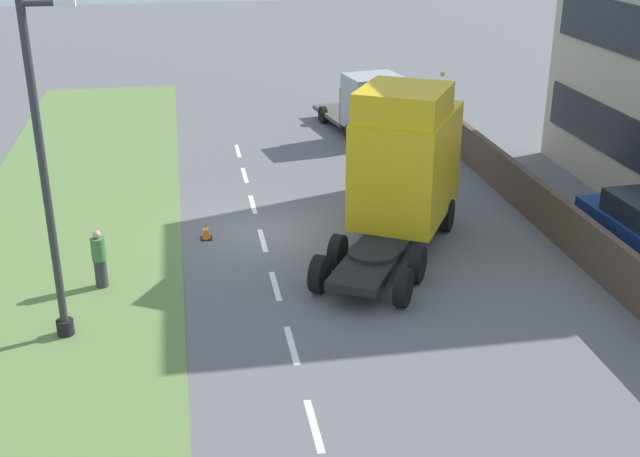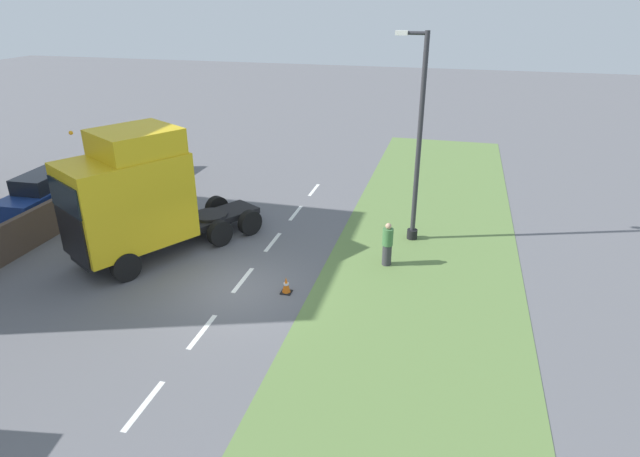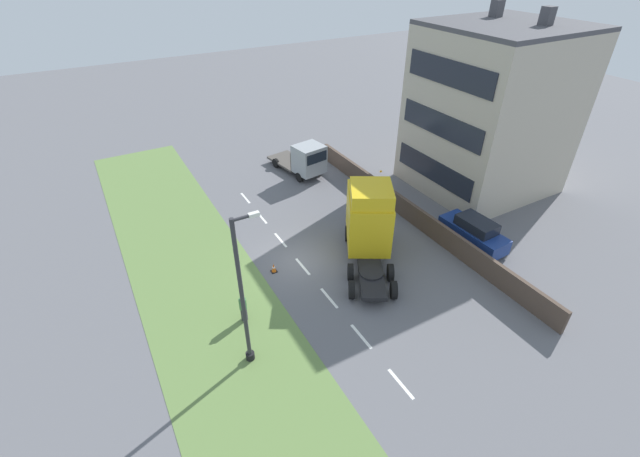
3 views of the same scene
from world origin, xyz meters
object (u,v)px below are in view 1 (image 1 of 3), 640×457
Objects in this scene: flatbed_truck at (369,104)px; lamp_post at (49,196)px; traffic_cone_lead at (206,231)px; lorry_cab at (404,164)px; pedestrian at (100,260)px.

flatbed_truck is 0.76× the size of lamp_post.
flatbed_truck is 10.46× the size of traffic_cone_lead.
lorry_cab is 11.37m from flatbed_truck.
flatbed_truck is at bearing 50.84° from pedestrian.
traffic_cone_lead is at bearing 43.59° from pedestrian.
lamp_post reaches higher than flatbed_truck.
traffic_cone_lead is (3.61, 5.36, -3.34)m from lamp_post.
lamp_post is 3.83m from pedestrian.
lamp_post is 13.80× the size of traffic_cone_lead.
lamp_post is at bearing 44.69° from flatbed_truck.
traffic_cone_lead is at bearing -159.83° from lorry_cab.
pedestrian is 4.13m from traffic_cone_lead.
lamp_post is 7.27m from traffic_cone_lead.
lamp_post is at bearing -104.18° from pedestrian.
lorry_cab is 0.93× the size of lamp_post.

